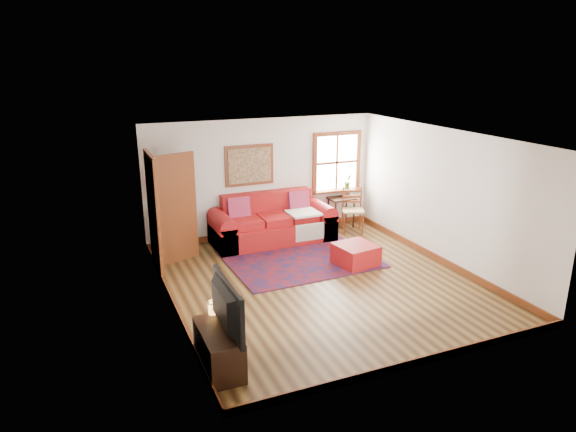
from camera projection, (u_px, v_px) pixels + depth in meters
name	position (u px, v px, depth m)	size (l,w,h in m)	color
ground	(319.00, 282.00, 8.80)	(5.50, 5.50, 0.00)	#3B240F
room_envelope	(321.00, 188.00, 8.33)	(5.04, 5.54, 2.52)	silver
window	(338.00, 169.00, 11.46)	(1.18, 0.20, 1.38)	white
doorway	(167.00, 209.00, 9.23)	(0.89, 1.08, 2.14)	black
framed_artwork	(250.00, 165.00, 10.62)	(1.05, 0.07, 0.85)	brown
persian_rug	(299.00, 258.00, 9.81)	(2.71, 2.17, 0.02)	maroon
red_leather_sofa	(272.00, 226.00, 10.70)	(2.52, 1.04, 0.99)	#A41517
red_ottoman	(356.00, 255.00, 9.49)	(0.68, 0.68, 0.39)	#A41517
side_table	(341.00, 203.00, 11.53)	(0.57, 0.42, 0.68)	black
ladder_back_chair	(353.00, 208.00, 11.26)	(0.58, 0.57, 0.98)	tan
media_cabinet	(219.00, 349.00, 6.30)	(0.43, 0.95, 0.52)	black
television	(219.00, 307.00, 6.11)	(1.11, 0.15, 0.64)	black
candle_hurricane	(213.00, 308.00, 6.59)	(0.12, 0.12, 0.18)	silver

